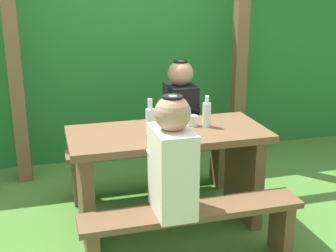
{
  "coord_description": "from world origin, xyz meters",
  "views": [
    {
      "loc": [
        -0.82,
        -2.92,
        1.73
      ],
      "look_at": [
        0.0,
        0.0,
        0.78
      ],
      "focal_mm": 48.31,
      "sensor_mm": 36.0,
      "label": 1
    }
  ],
  "objects_px": {
    "person_black_coat": "(180,107)",
    "cell_phone": "(176,129)",
    "bench_far": "(150,160)",
    "person_white_shirt": "(172,160)",
    "picnic_table": "(168,162)",
    "bottle_right": "(150,120)",
    "drinking_glass": "(193,121)",
    "bottle_left": "(207,114)",
    "bench_near": "(193,225)"
  },
  "relations": [
    {
      "from": "bench_far",
      "to": "drinking_glass",
      "type": "xyz_separation_m",
      "value": [
        0.21,
        -0.5,
        0.48
      ]
    },
    {
      "from": "drinking_glass",
      "to": "bottle_right",
      "type": "bearing_deg",
      "value": -161.69
    },
    {
      "from": "picnic_table",
      "to": "person_black_coat",
      "type": "distance_m",
      "value": 0.67
    },
    {
      "from": "bench_near",
      "to": "person_white_shirt",
      "type": "distance_m",
      "value": 0.47
    },
    {
      "from": "drinking_glass",
      "to": "bottle_left",
      "type": "bearing_deg",
      "value": -24.82
    },
    {
      "from": "person_white_shirt",
      "to": "bottle_right",
      "type": "height_order",
      "value": "person_white_shirt"
    },
    {
      "from": "bench_near",
      "to": "bottle_left",
      "type": "height_order",
      "value": "bottle_left"
    },
    {
      "from": "drinking_glass",
      "to": "bench_far",
      "type": "bearing_deg",
      "value": 112.65
    },
    {
      "from": "bottle_left",
      "to": "person_white_shirt",
      "type": "bearing_deg",
      "value": -125.95
    },
    {
      "from": "drinking_glass",
      "to": "person_white_shirt",
      "type": "bearing_deg",
      "value": -118.08
    },
    {
      "from": "bottle_left",
      "to": "bench_near",
      "type": "bearing_deg",
      "value": -116.57
    },
    {
      "from": "person_white_shirt",
      "to": "bench_far",
      "type": "bearing_deg",
      "value": 83.36
    },
    {
      "from": "bench_near",
      "to": "bottle_right",
      "type": "height_order",
      "value": "bottle_right"
    },
    {
      "from": "person_white_shirt",
      "to": "bottle_right",
      "type": "distance_m",
      "value": 0.53
    },
    {
      "from": "bench_near",
      "to": "cell_phone",
      "type": "height_order",
      "value": "cell_phone"
    },
    {
      "from": "person_black_coat",
      "to": "picnic_table",
      "type": "bearing_deg",
      "value": -115.2
    },
    {
      "from": "cell_phone",
      "to": "picnic_table",
      "type": "bearing_deg",
      "value": 162.16
    },
    {
      "from": "bench_near",
      "to": "drinking_glass",
      "type": "bearing_deg",
      "value": 72.03
    },
    {
      "from": "person_white_shirt",
      "to": "person_black_coat",
      "type": "bearing_deg",
      "value": 70.61
    },
    {
      "from": "person_white_shirt",
      "to": "drinking_glass",
      "type": "height_order",
      "value": "person_white_shirt"
    },
    {
      "from": "person_black_coat",
      "to": "bottle_right",
      "type": "distance_m",
      "value": 0.74
    },
    {
      "from": "person_white_shirt",
      "to": "person_black_coat",
      "type": "xyz_separation_m",
      "value": [
        0.4,
        1.13,
        0.0
      ]
    },
    {
      "from": "bottle_left",
      "to": "cell_phone",
      "type": "relative_size",
      "value": 1.62
    },
    {
      "from": "bench_near",
      "to": "drinking_glass",
      "type": "height_order",
      "value": "drinking_glass"
    },
    {
      "from": "bench_near",
      "to": "cell_phone",
      "type": "relative_size",
      "value": 10.0
    },
    {
      "from": "person_black_coat",
      "to": "cell_phone",
      "type": "bearing_deg",
      "value": -110.03
    },
    {
      "from": "picnic_table",
      "to": "person_black_coat",
      "type": "relative_size",
      "value": 1.95
    },
    {
      "from": "bench_far",
      "to": "person_white_shirt",
      "type": "xyz_separation_m",
      "value": [
        -0.13,
        -1.13,
        0.45
      ]
    },
    {
      "from": "picnic_table",
      "to": "cell_phone",
      "type": "relative_size",
      "value": 10.0
    },
    {
      "from": "person_white_shirt",
      "to": "bottle_left",
      "type": "height_order",
      "value": "person_white_shirt"
    },
    {
      "from": "cell_phone",
      "to": "bench_near",
      "type": "bearing_deg",
      "value": -129.85
    },
    {
      "from": "picnic_table",
      "to": "person_black_coat",
      "type": "height_order",
      "value": "person_black_coat"
    },
    {
      "from": "person_black_coat",
      "to": "drinking_glass",
      "type": "relative_size",
      "value": 9.45
    },
    {
      "from": "bench_near",
      "to": "bottle_right",
      "type": "xyz_separation_m",
      "value": [
        -0.14,
        0.52,
        0.54
      ]
    },
    {
      "from": "picnic_table",
      "to": "bottle_right",
      "type": "bearing_deg",
      "value": -162.62
    },
    {
      "from": "picnic_table",
      "to": "bottle_left",
      "type": "height_order",
      "value": "bottle_left"
    },
    {
      "from": "picnic_table",
      "to": "bottle_right",
      "type": "distance_m",
      "value": 0.37
    },
    {
      "from": "bench_far",
      "to": "bottle_left",
      "type": "xyz_separation_m",
      "value": [
        0.3,
        -0.54,
        0.53
      ]
    },
    {
      "from": "picnic_table",
      "to": "person_white_shirt",
      "type": "height_order",
      "value": "person_white_shirt"
    },
    {
      "from": "bench_near",
      "to": "bottle_left",
      "type": "distance_m",
      "value": 0.85
    },
    {
      "from": "bench_far",
      "to": "bottle_right",
      "type": "xyz_separation_m",
      "value": [
        -0.14,
        -0.61,
        0.54
      ]
    },
    {
      "from": "person_white_shirt",
      "to": "bottle_right",
      "type": "xyz_separation_m",
      "value": [
        -0.01,
        0.52,
        0.09
      ]
    },
    {
      "from": "picnic_table",
      "to": "bottle_right",
      "type": "height_order",
      "value": "bottle_right"
    },
    {
      "from": "bench_far",
      "to": "person_white_shirt",
      "type": "relative_size",
      "value": 1.95
    },
    {
      "from": "picnic_table",
      "to": "bench_far",
      "type": "relative_size",
      "value": 1.0
    },
    {
      "from": "bench_near",
      "to": "bottle_right",
      "type": "bearing_deg",
      "value": 104.8
    },
    {
      "from": "bench_near",
      "to": "person_black_coat",
      "type": "height_order",
      "value": "person_black_coat"
    },
    {
      "from": "person_white_shirt",
      "to": "bottle_left",
      "type": "bearing_deg",
      "value": 54.05
    },
    {
      "from": "picnic_table",
      "to": "bottle_left",
      "type": "xyz_separation_m",
      "value": [
        0.3,
        0.03,
        0.33
      ]
    },
    {
      "from": "person_white_shirt",
      "to": "bottle_left",
      "type": "xyz_separation_m",
      "value": [
        0.43,
        0.59,
        0.08
      ]
    }
  ]
}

